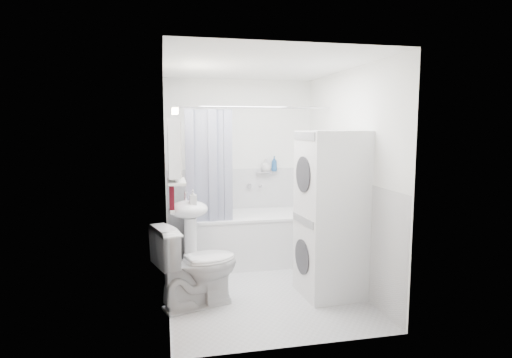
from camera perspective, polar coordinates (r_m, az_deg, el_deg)
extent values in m
plane|color=#B8B9BD|center=(4.88, 0.65, -14.30)|extent=(2.60, 2.60, 0.00)
plane|color=white|center=(5.85, -2.17, 1.39)|extent=(2.00, 0.00, 2.00)
plane|color=white|center=(3.34, 5.66, -2.90)|extent=(2.00, 0.00, 2.00)
plane|color=white|center=(4.47, -11.93, -0.51)|extent=(0.00, 2.60, 2.60)
plane|color=white|center=(4.90, 12.15, 0.14)|extent=(0.00, 2.60, 2.60)
plane|color=white|center=(4.59, 0.70, 14.87)|extent=(2.60, 2.60, 0.00)
plane|color=white|center=(5.93, -2.12, -4.41)|extent=(1.98, 0.00, 1.98)
plane|color=white|center=(4.58, -11.58, -7.96)|extent=(0.00, 2.58, 2.58)
plane|color=white|center=(5.00, 11.84, -6.70)|extent=(0.00, 2.58, 2.58)
plane|color=brown|center=(3.63, -11.44, -5.41)|extent=(0.00, 2.00, 2.00)
cylinder|color=silver|center=(3.96, -11.08, -4.39)|extent=(0.04, 0.04, 0.04)
cube|color=white|center=(5.65, -0.73, -8.01)|extent=(1.68, 0.78, 0.62)
cube|color=white|center=(5.58, -0.73, -4.80)|extent=(1.70, 0.80, 0.03)
cube|color=silver|center=(5.60, -0.73, -5.95)|extent=(1.50, 0.60, 0.20)
cylinder|color=silver|center=(5.88, 0.53, -0.88)|extent=(0.04, 0.12, 0.04)
cylinder|color=silver|center=(5.13, 0.02, 9.55)|extent=(1.88, 0.02, 0.02)
cube|color=#131A43|center=(5.05, -8.78, 0.98)|extent=(0.10, 0.02, 1.45)
cube|color=#131A43|center=(5.05, -7.77, 1.01)|extent=(0.10, 0.02, 1.45)
cube|color=#131A43|center=(5.06, -6.75, 1.03)|extent=(0.10, 0.02, 1.45)
cube|color=#131A43|center=(5.07, -5.74, 1.05)|extent=(0.10, 0.02, 1.45)
cube|color=#131A43|center=(5.08, -4.73, 1.08)|extent=(0.10, 0.02, 1.45)
cube|color=#131A43|center=(5.09, -3.72, 1.10)|extent=(0.10, 0.02, 1.45)
ellipsoid|color=white|center=(4.86, -9.01, -4.02)|extent=(0.44, 0.37, 0.20)
cylinder|color=white|center=(4.97, -8.67, -9.39)|extent=(0.14, 0.14, 0.75)
cylinder|color=silver|center=(4.98, -9.36, -2.37)|extent=(0.03, 0.03, 0.14)
cylinder|color=silver|center=(4.93, -9.35, -1.75)|extent=(0.02, 0.10, 0.02)
cube|color=white|center=(4.54, -10.91, 4.07)|extent=(0.12, 0.50, 0.60)
cube|color=white|center=(4.54, -10.09, 4.09)|extent=(0.01, 0.47, 0.57)
cube|color=#FFEABF|center=(4.54, -10.77, 8.87)|extent=(0.06, 0.45, 0.06)
cube|color=silver|center=(4.57, -10.56, -0.31)|extent=(0.18, 0.54, 0.02)
cube|color=silver|center=(5.86, 1.03, 0.91)|extent=(0.22, 0.06, 0.02)
cube|color=#580C1E|center=(4.80, -11.27, 1.20)|extent=(0.05, 0.37, 0.87)
cube|color=#580C1E|center=(4.78, -11.02, 6.06)|extent=(0.03, 0.33, 0.08)
cylinder|color=silver|center=(4.78, -11.52, 6.52)|extent=(0.02, 0.04, 0.02)
cube|color=white|center=(4.65, 9.87, -9.85)|extent=(0.64, 0.64, 0.87)
cylinder|color=#2D2D33|center=(4.55, 6.18, -10.28)|extent=(0.04, 0.37, 0.37)
cube|color=gray|center=(4.45, 6.26, -5.49)|extent=(0.04, 0.55, 0.08)
cube|color=white|center=(4.48, 10.10, 0.81)|extent=(0.64, 0.64, 0.87)
cylinder|color=#2D2D33|center=(4.37, 6.33, 0.61)|extent=(0.04, 0.37, 0.37)
cube|color=gray|center=(4.35, 6.41, 5.72)|extent=(0.04, 0.55, 0.08)
imported|color=white|center=(4.34, -7.86, -11.36)|extent=(0.94, 0.70, 0.82)
imported|color=gray|center=(4.76, -8.38, -3.02)|extent=(0.08, 0.17, 0.08)
imported|color=gray|center=(4.41, -10.51, 0.06)|extent=(0.07, 0.18, 0.07)
imported|color=gray|center=(4.68, -10.62, 0.64)|extent=(0.10, 0.09, 0.10)
imported|color=gray|center=(5.86, 1.31, 1.65)|extent=(0.13, 0.17, 0.13)
imported|color=#22538B|center=(5.89, 2.44, 1.43)|extent=(0.08, 0.21, 0.08)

